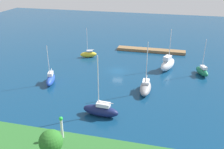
{
  "coord_description": "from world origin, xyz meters",
  "views": [
    {
      "loc": [
        -12.14,
        54.96,
        24.05
      ],
      "look_at": [
        0.0,
        5.68,
        1.5
      ],
      "focal_mm": 40.0,
      "sensor_mm": 36.0,
      "label": 1
    }
  ],
  "objects_px": {
    "sailboat_blue_inner_mooring": "(51,79)",
    "sailboat_navy_by_breakwater": "(101,110)",
    "pier_dock": "(151,50)",
    "sailboat_white_center_basin": "(168,64)",
    "harbor_beacon": "(62,126)",
    "sailboat_green_outer_mooring": "(202,71)",
    "sailboat_yellow_mid_basin": "(88,54)",
    "sailboat_gray_west_end": "(145,87)",
    "park_tree_mideast": "(51,142)"
  },
  "relations": [
    {
      "from": "sailboat_blue_inner_mooring",
      "to": "sailboat_navy_by_breakwater",
      "type": "bearing_deg",
      "value": 40.5
    },
    {
      "from": "park_tree_mideast",
      "to": "sailboat_green_outer_mooring",
      "type": "relative_size",
      "value": 0.54
    },
    {
      "from": "sailboat_green_outer_mooring",
      "to": "sailboat_yellow_mid_basin",
      "type": "bearing_deg",
      "value": 55.63
    },
    {
      "from": "pier_dock",
      "to": "harbor_beacon",
      "type": "distance_m",
      "value": 46.13
    },
    {
      "from": "park_tree_mideast",
      "to": "sailboat_white_center_basin",
      "type": "relative_size",
      "value": 0.46
    },
    {
      "from": "harbor_beacon",
      "to": "sailboat_yellow_mid_basin",
      "type": "bearing_deg",
      "value": -76.89
    },
    {
      "from": "park_tree_mideast",
      "to": "sailboat_navy_by_breakwater",
      "type": "distance_m",
      "value": 13.95
    },
    {
      "from": "pier_dock",
      "to": "sailboat_white_center_basin",
      "type": "relative_size",
      "value": 1.99
    },
    {
      "from": "sailboat_gray_west_end",
      "to": "sailboat_navy_by_breakwater",
      "type": "relative_size",
      "value": 0.98
    },
    {
      "from": "sailboat_navy_by_breakwater",
      "to": "sailboat_white_center_basin",
      "type": "bearing_deg",
      "value": -109.38
    },
    {
      "from": "sailboat_blue_inner_mooring",
      "to": "park_tree_mideast",
      "type": "bearing_deg",
      "value": 11.98
    },
    {
      "from": "park_tree_mideast",
      "to": "sailboat_yellow_mid_basin",
      "type": "distance_m",
      "value": 42.14
    },
    {
      "from": "sailboat_blue_inner_mooring",
      "to": "sailboat_white_center_basin",
      "type": "xyz_separation_m",
      "value": [
        -24.51,
        -14.09,
        0.47
      ]
    },
    {
      "from": "sailboat_blue_inner_mooring",
      "to": "sailboat_navy_by_breakwater",
      "type": "distance_m",
      "value": 17.19
    },
    {
      "from": "sailboat_white_center_basin",
      "to": "sailboat_gray_west_end",
      "type": "height_order",
      "value": "sailboat_gray_west_end"
    },
    {
      "from": "sailboat_green_outer_mooring",
      "to": "sailboat_gray_west_end",
      "type": "relative_size",
      "value": 0.8
    },
    {
      "from": "park_tree_mideast",
      "to": "sailboat_gray_west_end",
      "type": "height_order",
      "value": "sailboat_gray_west_end"
    },
    {
      "from": "sailboat_gray_west_end",
      "to": "sailboat_navy_by_breakwater",
      "type": "bearing_deg",
      "value": -32.97
    },
    {
      "from": "park_tree_mideast",
      "to": "sailboat_navy_by_breakwater",
      "type": "height_order",
      "value": "sailboat_navy_by_breakwater"
    },
    {
      "from": "sailboat_white_center_basin",
      "to": "sailboat_navy_by_breakwater",
      "type": "distance_m",
      "value": 25.86
    },
    {
      "from": "harbor_beacon",
      "to": "sailboat_white_center_basin",
      "type": "bearing_deg",
      "value": -112.63
    },
    {
      "from": "pier_dock",
      "to": "sailboat_yellow_mid_basin",
      "type": "height_order",
      "value": "sailboat_yellow_mid_basin"
    },
    {
      "from": "sailboat_blue_inner_mooring",
      "to": "sailboat_gray_west_end",
      "type": "bearing_deg",
      "value": 77.05
    },
    {
      "from": "sailboat_green_outer_mooring",
      "to": "pier_dock",
      "type": "bearing_deg",
      "value": 18.56
    },
    {
      "from": "sailboat_yellow_mid_basin",
      "to": "sailboat_blue_inner_mooring",
      "type": "bearing_deg",
      "value": 61.08
    },
    {
      "from": "sailboat_blue_inner_mooring",
      "to": "sailboat_green_outer_mooring",
      "type": "xyz_separation_m",
      "value": [
        -32.58,
        -12.72,
        -0.04
      ]
    },
    {
      "from": "pier_dock",
      "to": "sailboat_blue_inner_mooring",
      "type": "distance_m",
      "value": 33.2
    },
    {
      "from": "park_tree_mideast",
      "to": "sailboat_white_center_basin",
      "type": "bearing_deg",
      "value": -108.77
    },
    {
      "from": "harbor_beacon",
      "to": "park_tree_mideast",
      "type": "bearing_deg",
      "value": 100.31
    },
    {
      "from": "sailboat_yellow_mid_basin",
      "to": "sailboat_blue_inner_mooring",
      "type": "relative_size",
      "value": 0.95
    },
    {
      "from": "sailboat_white_center_basin",
      "to": "pier_dock",
      "type": "bearing_deg",
      "value": 42.88
    },
    {
      "from": "sailboat_yellow_mid_basin",
      "to": "sailboat_navy_by_breakwater",
      "type": "height_order",
      "value": "sailboat_navy_by_breakwater"
    },
    {
      "from": "pier_dock",
      "to": "sailboat_white_center_basin",
      "type": "distance_m",
      "value": 14.11
    },
    {
      "from": "park_tree_mideast",
      "to": "sailboat_navy_by_breakwater",
      "type": "bearing_deg",
      "value": -99.88
    },
    {
      "from": "harbor_beacon",
      "to": "sailboat_green_outer_mooring",
      "type": "bearing_deg",
      "value": -124.86
    },
    {
      "from": "park_tree_mideast",
      "to": "sailboat_white_center_basin",
      "type": "distance_m",
      "value": 39.28
    },
    {
      "from": "pier_dock",
      "to": "sailboat_green_outer_mooring",
      "type": "relative_size",
      "value": 2.34
    },
    {
      "from": "harbor_beacon",
      "to": "sailboat_blue_inner_mooring",
      "type": "bearing_deg",
      "value": -58.8
    },
    {
      "from": "park_tree_mideast",
      "to": "sailboat_yellow_mid_basin",
      "type": "bearing_deg",
      "value": -77.22
    },
    {
      "from": "harbor_beacon",
      "to": "park_tree_mideast",
      "type": "xyz_separation_m",
      "value": [
        -0.87,
        4.77,
        1.25
      ]
    },
    {
      "from": "sailboat_green_outer_mooring",
      "to": "sailboat_gray_west_end",
      "type": "distance_m",
      "value": 16.81
    },
    {
      "from": "sailboat_yellow_mid_basin",
      "to": "sailboat_gray_west_end",
      "type": "relative_size",
      "value": 0.78
    },
    {
      "from": "sailboat_yellow_mid_basin",
      "to": "sailboat_gray_west_end",
      "type": "bearing_deg",
      "value": 115.93
    },
    {
      "from": "pier_dock",
      "to": "sailboat_white_center_basin",
      "type": "bearing_deg",
      "value": 112.35
    },
    {
      "from": "sailboat_yellow_mid_basin",
      "to": "sailboat_navy_by_breakwater",
      "type": "bearing_deg",
      "value": 92.19
    },
    {
      "from": "harbor_beacon",
      "to": "park_tree_mideast",
      "type": "distance_m",
      "value": 5.01
    },
    {
      "from": "sailboat_yellow_mid_basin",
      "to": "pier_dock",
      "type": "bearing_deg",
      "value": -171.7
    },
    {
      "from": "harbor_beacon",
      "to": "park_tree_mideast",
      "type": "height_order",
      "value": "park_tree_mideast"
    },
    {
      "from": "sailboat_green_outer_mooring",
      "to": "sailboat_navy_by_breakwater",
      "type": "height_order",
      "value": "sailboat_navy_by_breakwater"
    },
    {
      "from": "sailboat_blue_inner_mooring",
      "to": "sailboat_navy_by_breakwater",
      "type": "xyz_separation_m",
      "value": [
        -14.23,
        9.64,
        0.09
      ]
    }
  ]
}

